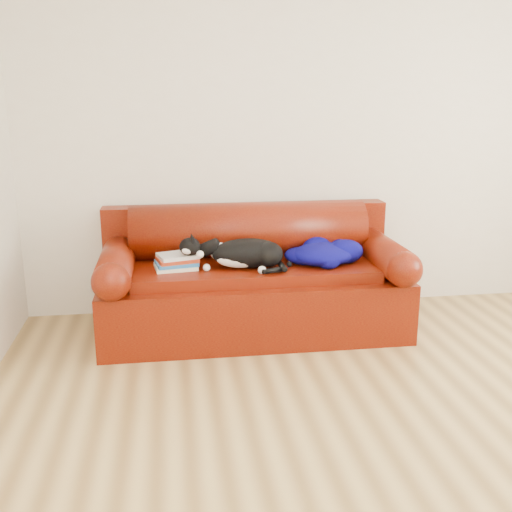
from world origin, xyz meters
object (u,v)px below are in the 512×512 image
(book_stack, at_px, (177,261))
(cat, at_px, (246,254))
(sofa_base, at_px, (253,298))
(blanket, at_px, (324,253))

(book_stack, bearing_deg, cat, -5.70)
(sofa_base, distance_m, cat, 0.38)
(book_stack, xyz_separation_m, cat, (0.46, -0.05, 0.05))
(book_stack, bearing_deg, sofa_base, 6.26)
(cat, bearing_deg, sofa_base, 83.26)
(cat, distance_m, blanket, 0.56)
(book_stack, relative_size, blanket, 0.47)
(sofa_base, bearing_deg, cat, -121.56)
(cat, relative_size, blanket, 1.02)
(sofa_base, height_order, book_stack, book_stack)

